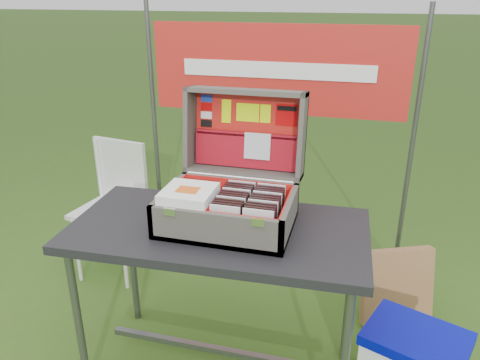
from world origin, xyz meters
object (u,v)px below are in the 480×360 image
(suitcase, at_px, (231,164))
(table, at_px, (220,303))
(cardboard_box, at_px, (397,286))
(chair, at_px, (110,212))

(suitcase, bearing_deg, table, -117.00)
(cardboard_box, bearing_deg, table, -166.29)
(suitcase, distance_m, chair, 1.32)
(chair, bearing_deg, cardboard_box, 8.23)
(table, bearing_deg, chair, 142.16)
(chair, bearing_deg, suitcase, -21.99)
(chair, height_order, cardboard_box, chair)
(chair, relative_size, cardboard_box, 2.00)
(suitcase, distance_m, cardboard_box, 1.30)
(suitcase, height_order, chair, suitcase)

